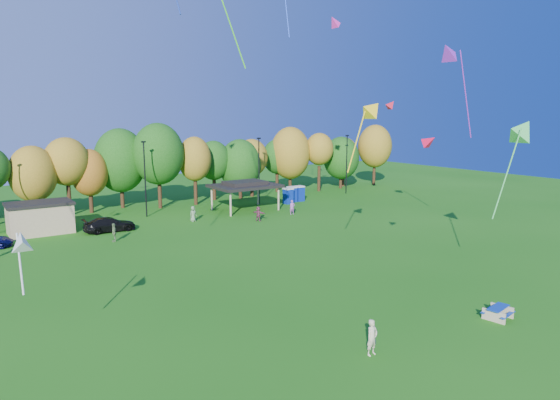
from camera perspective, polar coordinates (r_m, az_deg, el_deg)
ground at (r=28.03m, az=10.33°, el=-16.09°), size 160.00×160.00×0.00m
tree_line at (r=65.80m, az=-19.30°, el=3.74°), size 93.57×10.55×11.15m
lamp_posts at (r=61.54m, az=-15.17°, el=2.62°), size 64.50×0.25×9.09m
utility_building at (r=57.29m, az=-25.74°, el=-1.82°), size 6.30×4.30×3.25m
pavilion at (r=64.04m, az=-4.02°, el=1.69°), size 8.20×6.20×3.77m
porta_potties at (r=70.07m, az=1.53°, el=0.64°), size 3.75×2.03×2.18m
picnic_table at (r=33.41m, az=23.65°, el=-11.63°), size 1.94×1.70×0.74m
kite_flyer at (r=26.73m, az=10.48°, el=-15.19°), size 0.73×0.51×1.89m
car_d at (r=55.42m, az=-18.90°, el=-2.66°), size 5.34×2.35×1.52m
far_person_0 at (r=57.63m, az=-2.49°, el=-1.58°), size 1.16×1.66×1.72m
far_person_2 at (r=50.94m, az=-18.45°, el=-3.53°), size 0.58×1.11×1.81m
far_person_3 at (r=58.20m, az=-9.90°, el=-1.57°), size 0.99×0.78×1.79m
far_person_4 at (r=61.46m, az=1.41°, el=-0.84°), size 0.75×0.60×1.78m
kite_2 at (r=61.03m, az=12.58°, el=10.60°), size 1.78×1.51×1.52m
kite_4 at (r=38.17m, az=10.56°, el=10.15°), size 3.45×1.60×5.66m
kite_6 at (r=25.94m, az=-27.46°, el=-4.16°), size 1.12×2.19×3.48m
kite_9 at (r=52.70m, az=6.22°, el=19.62°), size 1.66×1.25×1.62m
kite_12 at (r=46.51m, az=18.71°, el=15.68°), size 5.02×1.94×8.51m
kite_13 at (r=35.70m, az=16.74°, el=6.46°), size 1.29×1.51×1.30m
kite_14 at (r=41.82m, az=25.99°, el=7.20°), size 4.78×2.31×7.80m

